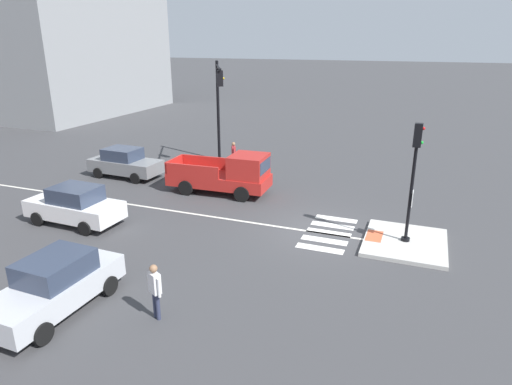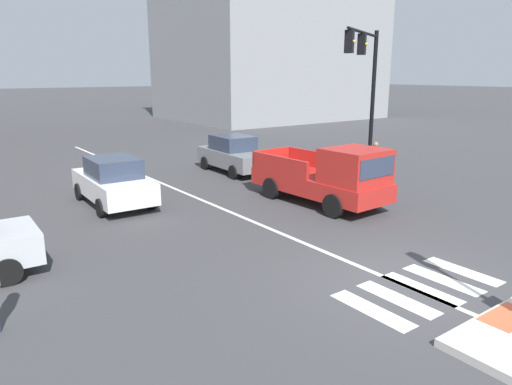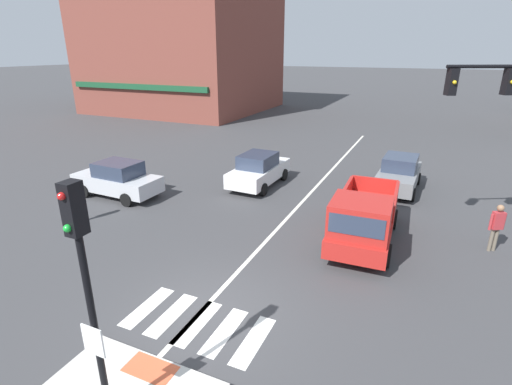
{
  "view_description": "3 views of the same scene",
  "coord_description": "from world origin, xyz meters",
  "px_view_note": "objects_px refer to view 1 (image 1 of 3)",
  "views": [
    {
      "loc": [
        -16.49,
        -3.6,
        7.43
      ],
      "look_at": [
        -0.09,
        2.69,
        1.36
      ],
      "focal_mm": 31.35,
      "sensor_mm": 36.0,
      "label": 1
    },
    {
      "loc": [
        -8.17,
        -5.75,
        4.39
      ],
      "look_at": [
        -0.22,
        5.15,
        0.98
      ],
      "focal_mm": 33.26,
      "sensor_mm": 36.0,
      "label": 2
    },
    {
      "loc": [
        4.62,
        -7.06,
        6.41
      ],
      "look_at": [
        -0.51,
        4.27,
        1.82
      ],
      "focal_mm": 27.22,
      "sensor_mm": 36.0,
      "label": 3
    }
  ],
  "objects_px": {
    "traffic_light_mast": "(219,95)",
    "car_white_westbound_far": "(75,205)",
    "signal_pole": "(414,172)",
    "pedestrian_at_curb_left": "(155,287)",
    "pickup_truck_red_eastbound_mid": "(228,175)",
    "pedestrian_waiting_far_side": "(234,154)",
    "car_silver_cross_left": "(55,285)",
    "car_grey_eastbound_far": "(125,163)"
  },
  "relations": [
    {
      "from": "signal_pole",
      "to": "traffic_light_mast",
      "type": "distance_m",
      "value": 13.69
    },
    {
      "from": "signal_pole",
      "to": "pedestrian_waiting_far_side",
      "type": "distance_m",
      "value": 12.59
    },
    {
      "from": "car_grey_eastbound_far",
      "to": "pickup_truck_red_eastbound_mid",
      "type": "xyz_separation_m",
      "value": [
        -0.55,
        -6.6,
        0.17
      ]
    },
    {
      "from": "signal_pole",
      "to": "pedestrian_at_curb_left",
      "type": "bearing_deg",
      "value": 140.33
    },
    {
      "from": "car_silver_cross_left",
      "to": "pedestrian_at_curb_left",
      "type": "xyz_separation_m",
      "value": [
        0.67,
        -2.9,
        0.17
      ]
    },
    {
      "from": "car_grey_eastbound_far",
      "to": "pedestrian_at_curb_left",
      "type": "bearing_deg",
      "value": -140.24
    },
    {
      "from": "car_white_westbound_far",
      "to": "pedestrian_waiting_far_side",
      "type": "relative_size",
      "value": 2.48
    },
    {
      "from": "traffic_light_mast",
      "to": "car_silver_cross_left",
      "type": "distance_m",
      "value": 16.22
    },
    {
      "from": "pickup_truck_red_eastbound_mid",
      "to": "traffic_light_mast",
      "type": "bearing_deg",
      "value": 29.47
    },
    {
      "from": "signal_pole",
      "to": "car_grey_eastbound_far",
      "type": "height_order",
      "value": "signal_pole"
    },
    {
      "from": "car_grey_eastbound_far",
      "to": "pedestrian_at_curb_left",
      "type": "relative_size",
      "value": 2.49
    },
    {
      "from": "signal_pole",
      "to": "car_white_westbound_far",
      "type": "height_order",
      "value": "signal_pole"
    },
    {
      "from": "signal_pole",
      "to": "pedestrian_at_curb_left",
      "type": "height_order",
      "value": "signal_pole"
    },
    {
      "from": "car_grey_eastbound_far",
      "to": "car_white_westbound_far",
      "type": "bearing_deg",
      "value": -160.87
    },
    {
      "from": "car_silver_cross_left",
      "to": "pickup_truck_red_eastbound_mid",
      "type": "height_order",
      "value": "pickup_truck_red_eastbound_mid"
    },
    {
      "from": "pedestrian_waiting_far_side",
      "to": "signal_pole",
      "type": "bearing_deg",
      "value": -124.64
    },
    {
      "from": "traffic_light_mast",
      "to": "car_grey_eastbound_far",
      "type": "relative_size",
      "value": 1.48
    },
    {
      "from": "signal_pole",
      "to": "pedestrian_at_curb_left",
      "type": "distance_m",
      "value": 9.9
    },
    {
      "from": "car_silver_cross_left",
      "to": "car_white_westbound_far",
      "type": "distance_m",
      "value": 6.67
    },
    {
      "from": "pedestrian_waiting_far_side",
      "to": "car_grey_eastbound_far",
      "type": "bearing_deg",
      "value": 124.57
    },
    {
      "from": "pedestrian_at_curb_left",
      "to": "car_white_westbound_far",
      "type": "bearing_deg",
      "value": 56.33
    },
    {
      "from": "pickup_truck_red_eastbound_mid",
      "to": "car_silver_cross_left",
      "type": "bearing_deg",
      "value": 178.3
    },
    {
      "from": "pedestrian_at_curb_left",
      "to": "pedestrian_waiting_far_side",
      "type": "height_order",
      "value": "same"
    },
    {
      "from": "car_silver_cross_left",
      "to": "traffic_light_mast",
      "type": "bearing_deg",
      "value": 8.11
    },
    {
      "from": "car_grey_eastbound_far",
      "to": "pickup_truck_red_eastbound_mid",
      "type": "relative_size",
      "value": 0.81
    },
    {
      "from": "traffic_light_mast",
      "to": "pickup_truck_red_eastbound_mid",
      "type": "height_order",
      "value": "traffic_light_mast"
    },
    {
      "from": "car_silver_cross_left",
      "to": "pickup_truck_red_eastbound_mid",
      "type": "distance_m",
      "value": 11.15
    },
    {
      "from": "car_silver_cross_left",
      "to": "pedestrian_at_curb_left",
      "type": "distance_m",
      "value": 2.98
    },
    {
      "from": "car_white_westbound_far",
      "to": "pedestrian_waiting_far_side",
      "type": "height_order",
      "value": "pedestrian_waiting_far_side"
    },
    {
      "from": "pedestrian_at_curb_left",
      "to": "traffic_light_mast",
      "type": "bearing_deg",
      "value": 18.89
    },
    {
      "from": "traffic_light_mast",
      "to": "pickup_truck_red_eastbound_mid",
      "type": "xyz_separation_m",
      "value": [
        -4.54,
        -2.56,
        -3.32
      ]
    },
    {
      "from": "car_white_westbound_far",
      "to": "pedestrian_waiting_far_side",
      "type": "bearing_deg",
      "value": -16.36
    },
    {
      "from": "car_silver_cross_left",
      "to": "car_white_westbound_far",
      "type": "height_order",
      "value": "same"
    },
    {
      "from": "signal_pole",
      "to": "car_silver_cross_left",
      "type": "xyz_separation_m",
      "value": [
        -8.15,
        9.1,
        -2.04
      ]
    },
    {
      "from": "traffic_light_mast",
      "to": "car_white_westbound_far",
      "type": "bearing_deg",
      "value": 170.07
    },
    {
      "from": "signal_pole",
      "to": "pickup_truck_red_eastbound_mid",
      "type": "distance_m",
      "value": 9.46
    },
    {
      "from": "traffic_light_mast",
      "to": "pedestrian_waiting_far_side",
      "type": "bearing_deg",
      "value": -112.41
    },
    {
      "from": "signal_pole",
      "to": "car_silver_cross_left",
      "type": "distance_m",
      "value": 12.39
    },
    {
      "from": "car_white_westbound_far",
      "to": "car_grey_eastbound_far",
      "type": "height_order",
      "value": "same"
    },
    {
      "from": "car_silver_cross_left",
      "to": "pedestrian_at_curb_left",
      "type": "height_order",
      "value": "pedestrian_at_curb_left"
    },
    {
      "from": "signal_pole",
      "to": "traffic_light_mast",
      "type": "xyz_separation_m",
      "value": [
        7.53,
        11.34,
        1.44
      ]
    },
    {
      "from": "car_silver_cross_left",
      "to": "car_grey_eastbound_far",
      "type": "height_order",
      "value": "same"
    }
  ]
}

